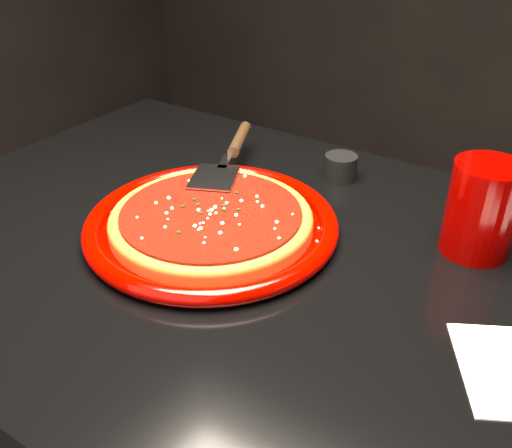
# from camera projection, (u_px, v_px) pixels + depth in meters

# --- Properties ---
(table) EXTENTS (1.20, 0.80, 0.75)m
(table) POSITION_uv_depth(u_px,v_px,m) (262.00, 426.00, 1.01)
(table) COLOR black
(table) RESTS_ON floor
(plate) EXTENTS (0.42, 0.42, 0.03)m
(plate) POSITION_uv_depth(u_px,v_px,m) (212.00, 224.00, 0.85)
(plate) COLOR #7E0200
(plate) RESTS_ON table
(pizza_crust) EXTENTS (0.33, 0.33, 0.02)m
(pizza_crust) POSITION_uv_depth(u_px,v_px,m) (211.00, 222.00, 0.85)
(pizza_crust) COLOR brown
(pizza_crust) RESTS_ON plate
(pizza_crust_rim) EXTENTS (0.33, 0.33, 0.02)m
(pizza_crust_rim) POSITION_uv_depth(u_px,v_px,m) (211.00, 218.00, 0.85)
(pizza_crust_rim) COLOR brown
(pizza_crust_rim) RESTS_ON plate
(pizza_sauce) EXTENTS (0.29, 0.29, 0.01)m
(pizza_sauce) POSITION_uv_depth(u_px,v_px,m) (211.00, 214.00, 0.84)
(pizza_sauce) COLOR maroon
(pizza_sauce) RESTS_ON plate
(parmesan_dusting) EXTENTS (0.26, 0.26, 0.01)m
(parmesan_dusting) POSITION_uv_depth(u_px,v_px,m) (211.00, 210.00, 0.84)
(parmesan_dusting) COLOR beige
(parmesan_dusting) RESTS_ON plate
(basil_flecks) EXTENTS (0.24, 0.24, 0.00)m
(basil_flecks) POSITION_uv_depth(u_px,v_px,m) (211.00, 211.00, 0.84)
(basil_flecks) COLOR black
(basil_flecks) RESTS_ON plate
(pizza_server) EXTENTS (0.20, 0.31, 0.02)m
(pizza_server) POSITION_uv_depth(u_px,v_px,m) (229.00, 155.00, 0.99)
(pizza_server) COLOR silver
(pizza_server) RESTS_ON plate
(cup) EXTENTS (0.12, 0.12, 0.13)m
(cup) POSITION_uv_depth(u_px,v_px,m) (482.00, 209.00, 0.78)
(cup) COLOR #810100
(cup) RESTS_ON table
(ramekin) EXTENTS (0.07, 0.07, 0.04)m
(ramekin) POSITION_uv_depth(u_px,v_px,m) (341.00, 167.00, 1.00)
(ramekin) COLOR black
(ramekin) RESTS_ON table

